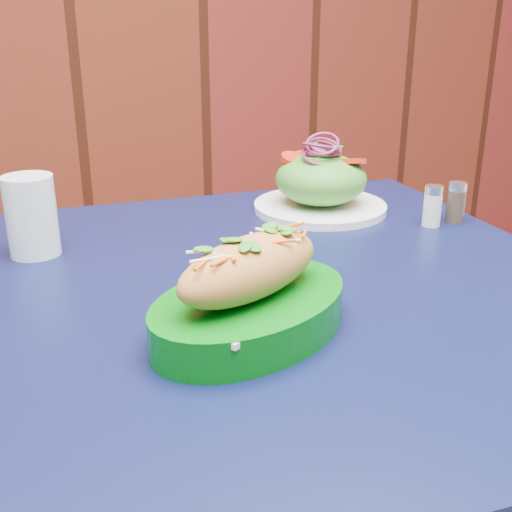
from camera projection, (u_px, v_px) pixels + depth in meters
name	position (u px, v px, depth m)	size (l,w,h in m)	color
cafe_table	(265.00, 348.00, 0.80)	(0.89, 0.89, 0.75)	black
banh_mi_basket	(250.00, 295.00, 0.64)	(0.27, 0.23, 0.11)	#02610D
salad_plate	(321.00, 184.00, 1.03)	(0.21, 0.21, 0.12)	white
water_glass	(31.00, 216.00, 0.84)	(0.07, 0.07, 0.11)	silver
salt_shaker	(433.00, 206.00, 0.96)	(0.03, 0.03, 0.06)	white
pepper_shaker	(456.00, 202.00, 0.98)	(0.03, 0.03, 0.06)	#3F3326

